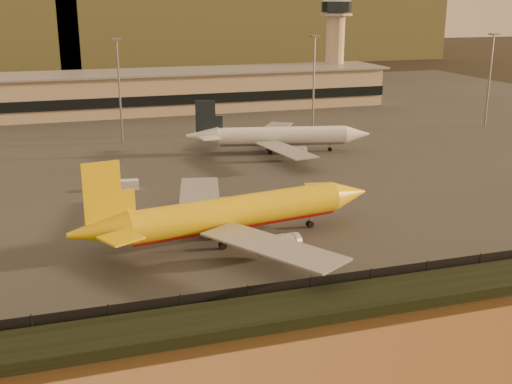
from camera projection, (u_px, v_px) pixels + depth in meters
ground at (262, 258)px, 89.05m from camera, size 900.00×900.00×0.00m
embankment at (308, 307)px, 73.34m from camera, size 320.00×7.00×1.40m
tarmac at (153, 130)px, 175.65m from camera, size 320.00×220.00×0.20m
perimeter_fence at (296, 288)px, 76.82m from camera, size 300.00×0.05×2.20m
terminal_building at (90, 95)px, 197.50m from camera, size 202.00×25.00×12.60m
control_tower at (335, 38)px, 222.66m from camera, size 11.20×11.20×35.50m
apron_light_masts at (224, 79)px, 157.28m from camera, size 152.20×12.20×25.40m
distant_hills at (52, 4)px, 383.98m from camera, size 470.00×160.00×70.00m
dhl_cargo_jet at (232, 214)px, 93.52m from camera, size 47.41×45.93×14.18m
white_narrowbody_jet at (279, 137)px, 148.76m from camera, size 42.71×40.99×12.36m
gse_vehicle_yellow at (317, 189)px, 117.20m from camera, size 4.59×2.64×1.95m
gse_vehicle_white at (127, 185)px, 120.14m from camera, size 4.28×2.41×1.82m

